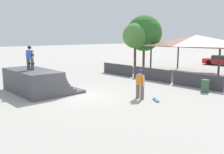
{
  "coord_description": "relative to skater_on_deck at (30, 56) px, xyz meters",
  "views": [
    {
      "loc": [
        12.87,
        -8.47,
        3.73
      ],
      "look_at": [
        -0.24,
        3.21,
        0.84
      ],
      "focal_mm": 40.0,
      "sensor_mm": 36.0,
      "label": 1
    }
  ],
  "objects": [
    {
      "name": "skateboard_on_deck",
      "position": [
        -0.35,
        0.18,
        -0.85
      ],
      "size": [
        0.81,
        0.21,
        0.09
      ],
      "rotation": [
        0.0,
        0.0,
        0.02
      ],
      "color": "blue",
      "rests_on": "quarter_pipe_ramp"
    },
    {
      "name": "tree_beside_pavilion",
      "position": [
        -4.25,
        14.46,
        1.3
      ],
      "size": [
        2.89,
        2.89,
        5.21
      ],
      "color": "brown",
      "rests_on": "ground"
    },
    {
      "name": "tree_far_back",
      "position": [
        -4.29,
        16.03,
        1.61
      ],
      "size": [
        4.21,
        4.21,
        6.17
      ],
      "color": "brown",
      "rests_on": "ground"
    },
    {
      "name": "skateboard_on_ground",
      "position": [
        6.69,
        4.59,
        -2.39
      ],
      "size": [
        0.77,
        0.61,
        0.09
      ],
      "rotation": [
        0.0,
        0.0,
        2.55
      ],
      "color": "green",
      "rests_on": "ground"
    },
    {
      "name": "pavilion_shelter",
      "position": [
        2.59,
        15.84,
        0.82
      ],
      "size": [
        8.45,
        5.78,
        3.83
      ],
      "color": "#2D2D33",
      "rests_on": "ground"
    },
    {
      "name": "barrier_fence",
      "position": [
        2.12,
        9.71,
        -1.92
      ],
      "size": [
        12.42,
        0.12,
        1.05
      ],
      "color": "#3D3D42",
      "rests_on": "ground"
    },
    {
      "name": "quarter_pipe_ramp",
      "position": [
        -0.13,
        0.39,
        -1.75
      ],
      "size": [
        4.86,
        3.71,
        1.53
      ],
      "color": "#4C4C51",
      "rests_on": "ground"
    },
    {
      "name": "bystander_walking",
      "position": [
        5.73,
        4.25,
        -1.41
      ],
      "size": [
        0.69,
        0.26,
        1.76
      ],
      "rotation": [
        0.0,
        0.0,
        3.08
      ],
      "color": "#6B6051",
      "rests_on": "ground"
    },
    {
      "name": "parked_car_red",
      "position": [
        0.9,
        25.37,
        -1.84
      ],
      "size": [
        4.75,
        2.57,
        1.27
      ],
      "rotation": [
        0.0,
        0.0,
        0.2
      ],
      "color": "red",
      "rests_on": "ground"
    },
    {
      "name": "trash_bin",
      "position": [
        7.44,
        8.87,
        -2.02
      ],
      "size": [
        0.52,
        0.52,
        0.85
      ],
      "primitive_type": "cylinder",
      "color": "#385B3D",
      "rests_on": "ground"
    },
    {
      "name": "ground_plane",
      "position": [
        2.67,
        1.73,
        -2.45
      ],
      "size": [
        160.0,
        160.0,
        0.0
      ],
      "primitive_type": "plane",
      "color": "#ADA8A0"
    },
    {
      "name": "skater_on_deck",
      "position": [
        0.0,
        0.0,
        0.0
      ],
      "size": [
        0.68,
        0.39,
        1.58
      ],
      "rotation": [
        0.0,
        0.0,
        0.38
      ],
      "color": "#4C4C51",
      "rests_on": "quarter_pipe_ramp"
    }
  ]
}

